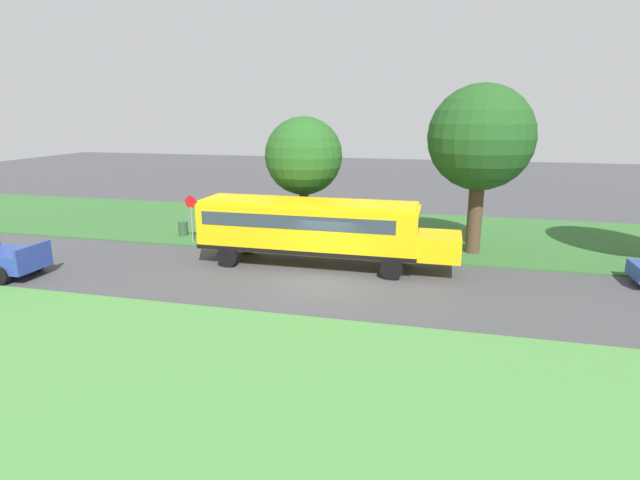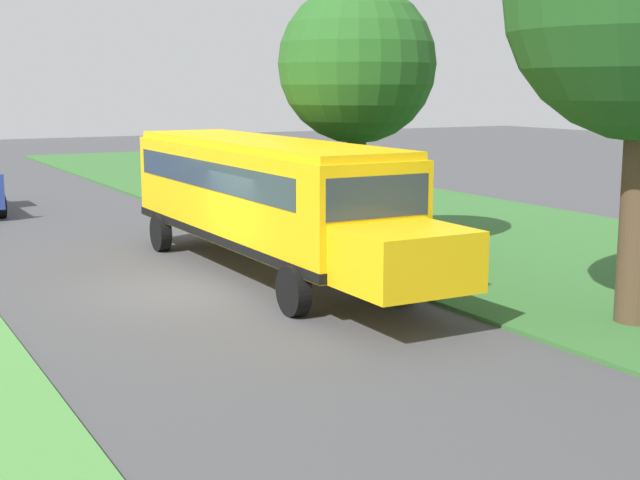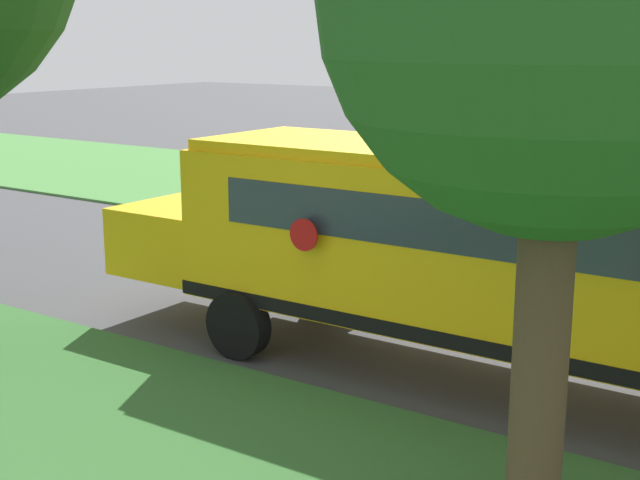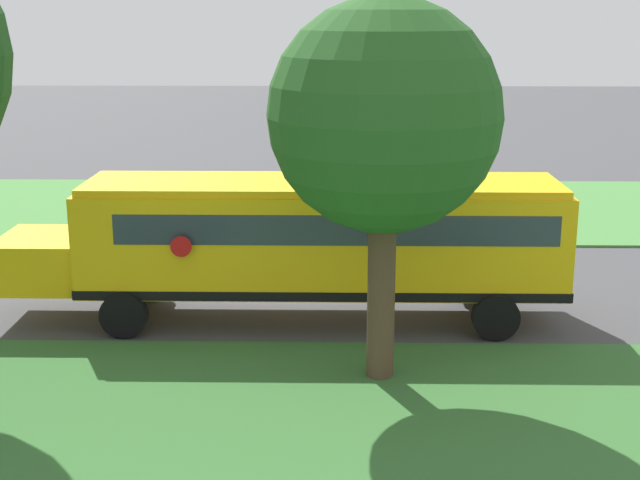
# 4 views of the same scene
# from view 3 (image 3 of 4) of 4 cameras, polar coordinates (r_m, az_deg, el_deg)

# --- Properties ---
(ground_plane) EXTENTS (120.00, 120.00, 0.00)m
(ground_plane) POSITION_cam_3_polar(r_m,az_deg,el_deg) (14.81, 12.95, -5.66)
(ground_plane) COLOR #424244
(school_bus) EXTENTS (2.85, 12.42, 3.16)m
(school_bus) POSITION_cam_3_polar(r_m,az_deg,el_deg) (11.91, 13.28, -0.57)
(school_bus) COLOR yellow
(school_bus) RESTS_ON ground
(oak_tree_beside_bus) EXTENTS (4.15, 4.15, 7.05)m
(oak_tree_beside_bus) POSITION_cam_3_polar(r_m,az_deg,el_deg) (7.97, 14.24, 14.53)
(oak_tree_beside_bus) COLOR #4C3826
(oak_tree_beside_bus) RESTS_ON ground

